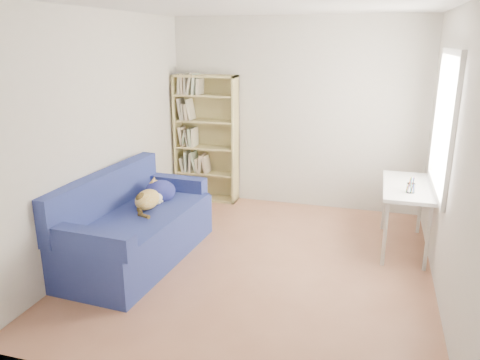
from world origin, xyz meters
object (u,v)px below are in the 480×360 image
at_px(sofa, 135,227).
at_px(bookshelf, 206,144).
at_px(desk, 407,192).
at_px(pen_cup, 411,187).

distance_m(sofa, bookshelf, 2.12).
xyz_separation_m(sofa, desk, (2.79, 1.08, 0.31)).
relative_size(sofa, desk, 1.75).
bearing_deg(pen_cup, sofa, -163.72).
height_order(bookshelf, desk, bookshelf).
bearing_deg(desk, pen_cup, -87.34).
relative_size(bookshelf, pen_cup, 10.68).
bearing_deg(pen_cup, bookshelf, 155.49).
bearing_deg(bookshelf, pen_cup, -24.51).
distance_m(desk, pen_cup, 0.30).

